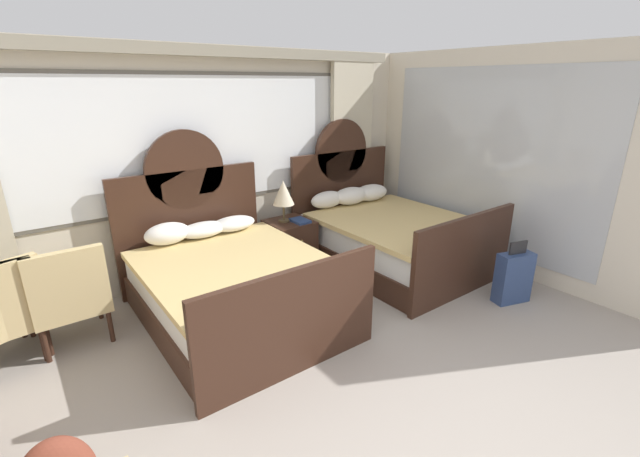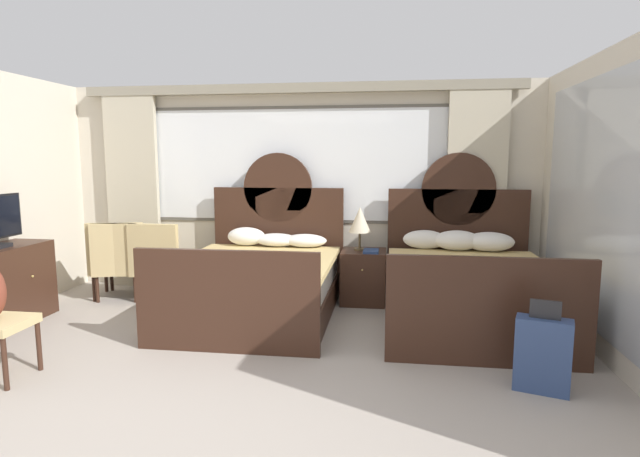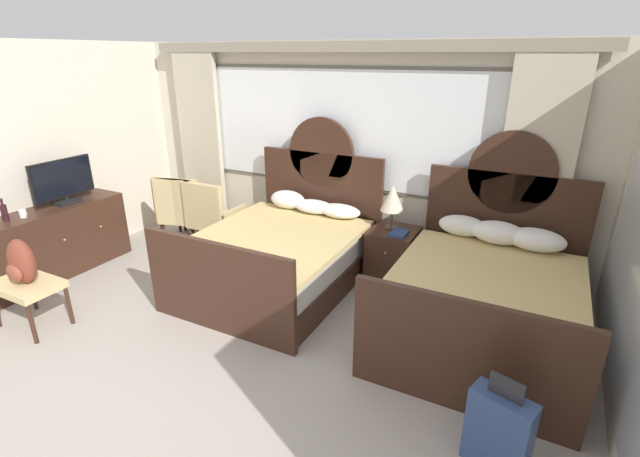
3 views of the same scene
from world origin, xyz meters
name	(u,v)px [view 1 (image 1 of 3)]	position (x,y,z in m)	size (l,w,h in m)	color
wall_back_window	(200,161)	(0.00, 3.60, 1.43)	(6.11, 0.22, 2.70)	beige
wall_right_mirror	(509,164)	(3.09, 1.53, 1.35)	(0.08, 4.20, 2.70)	beige
bed_near_window	(231,283)	(-0.23, 2.44, 0.38)	(1.70, 2.21, 1.82)	#382116
bed_near_mirror	(389,236)	(2.03, 2.45, 0.39)	(1.70, 2.21, 1.82)	#382116
nightstand_between_beds	(290,245)	(0.90, 3.10, 0.32)	(0.53, 0.56, 0.64)	#382116
table_lamp_on_nightstand	(283,193)	(0.84, 3.14, 1.00)	(0.27, 0.27, 0.52)	brown
book_on_nightstand	(300,221)	(0.99, 3.00, 0.66)	(0.18, 0.26, 0.03)	navy
armchair_by_window_left	(69,295)	(-1.60, 2.88, 0.50)	(0.62, 0.62, 0.97)	tan
suitcase_on_floor	(513,277)	(2.36, 0.89, 0.29)	(0.43, 0.28, 0.71)	navy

